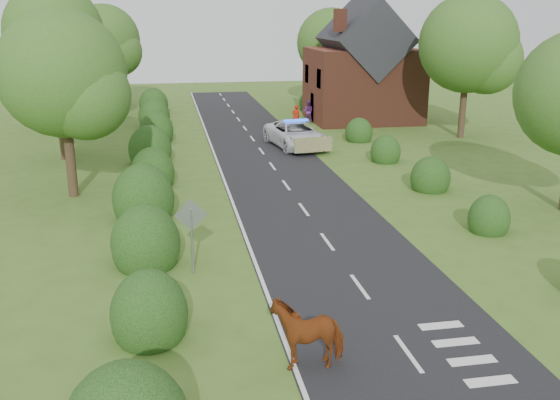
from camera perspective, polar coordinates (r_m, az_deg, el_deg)
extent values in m
plane|color=#476424|center=(19.57, 7.30, -7.91)|extent=(120.00, 120.00, 0.00)
cube|color=black|center=(33.39, -0.41, 2.69)|extent=(6.00, 70.00, 0.02)
cube|color=white|center=(16.23, 11.64, -13.56)|extent=(0.12, 1.80, 0.01)
cube|color=white|center=(19.56, 7.30, -7.85)|extent=(0.12, 1.80, 0.01)
cube|color=white|center=(23.10, 4.34, -3.81)|extent=(0.12, 1.80, 0.01)
cube|color=white|center=(26.78, 2.19, -0.86)|extent=(0.12, 1.80, 0.01)
cube|color=white|center=(30.53, 0.57, 1.37)|extent=(0.12, 1.80, 0.01)
cube|color=white|center=(34.34, -0.70, 3.12)|extent=(0.12, 1.80, 0.01)
cube|color=white|center=(38.19, -1.71, 4.51)|extent=(0.12, 1.80, 0.01)
cube|color=white|center=(42.07, -2.54, 5.64)|extent=(0.12, 1.80, 0.01)
cube|color=white|center=(45.97, -3.24, 6.58)|extent=(0.12, 1.80, 0.01)
cube|color=white|center=(49.88, -3.82, 7.38)|extent=(0.12, 1.80, 0.01)
cube|color=white|center=(53.81, -4.32, 8.05)|extent=(0.12, 1.80, 0.01)
cube|color=white|center=(57.75, -4.76, 8.64)|extent=(0.12, 1.80, 0.01)
cube|color=white|center=(61.69, -5.14, 9.15)|extent=(0.12, 1.80, 0.01)
cube|color=white|center=(65.64, -5.48, 9.59)|extent=(0.12, 1.80, 0.01)
cube|color=white|center=(33.02, -5.37, 2.49)|extent=(0.12, 70.00, 0.01)
cube|color=white|center=(15.64, 18.69, -15.42)|extent=(1.20, 0.35, 0.01)
cube|color=white|center=(16.30, 17.15, -13.85)|extent=(1.20, 0.35, 0.01)
cube|color=white|center=(16.99, 15.75, -12.39)|extent=(1.20, 0.35, 0.01)
cube|color=white|center=(17.70, 14.48, -11.05)|extent=(1.20, 0.35, 0.01)
ellipsoid|color=black|center=(16.68, -11.86, -10.21)|extent=(2.00, 2.10, 2.40)
ellipsoid|color=black|center=(21.24, -12.18, -3.97)|extent=(2.30, 2.41, 2.70)
ellipsoid|color=black|center=(25.97, -12.38, 0.04)|extent=(2.50, 2.62, 3.00)
ellipsoid|color=black|center=(30.82, -11.56, 2.45)|extent=(2.10, 2.20, 2.50)
ellipsoid|color=black|center=(35.68, -11.79, 4.51)|extent=(2.40, 2.52, 2.80)
ellipsoid|color=black|center=(41.57, -11.24, 6.17)|extent=(2.20, 2.31, 2.60)
ellipsoid|color=black|center=(47.49, -11.43, 7.49)|extent=(2.30, 2.41, 2.70)
ellipsoid|color=black|center=(53.42, -11.47, 8.51)|extent=(2.40, 2.52, 2.80)
ellipsoid|color=black|center=(25.27, 18.56, -1.65)|extent=(1.60, 1.68, 1.90)
ellipsoid|color=black|center=(30.49, 13.58, 1.95)|extent=(1.90, 2.00, 2.10)
ellipsoid|color=black|center=(35.86, 9.62, 4.33)|extent=(1.70, 1.78, 2.00)
ellipsoid|color=black|center=(41.52, 7.22, 6.11)|extent=(1.80, 1.89, 2.00)
ellipsoid|color=black|center=(54.81, 2.62, 8.80)|extent=(1.70, 1.78, 2.00)
cylinder|color=#332316|center=(29.87, -18.66, 4.00)|extent=(0.44, 0.44, 3.96)
sphere|color=#35541E|center=(29.34, -19.32, 10.87)|extent=(5.60, 5.60, 5.60)
sphere|color=#487F2B|center=(28.75, -17.36, 9.13)|extent=(3.92, 3.92, 3.92)
cylinder|color=#332316|center=(37.89, -19.30, 6.32)|extent=(0.44, 0.44, 3.74)
sphere|color=#35541E|center=(37.48, -19.81, 11.43)|extent=(5.60, 5.60, 5.60)
sphere|color=#487F2B|center=(36.86, -18.29, 10.16)|extent=(3.92, 3.92, 3.92)
cylinder|color=#332316|center=(47.82, -19.44, 8.97)|extent=(0.44, 0.44, 4.84)
sphere|color=#35541E|center=(47.50, -19.97, 14.22)|extent=(6.80, 6.80, 6.80)
sphere|color=#487F2B|center=(46.70, -18.49, 12.97)|extent=(4.76, 4.76, 4.76)
cylinder|color=#332316|center=(57.43, -15.46, 10.13)|extent=(0.44, 0.44, 4.18)
sphere|color=#35541E|center=(57.16, -15.76, 13.91)|extent=(6.00, 6.00, 6.00)
sphere|color=#487F2B|center=(56.52, -14.65, 13.00)|extent=(4.20, 4.20, 4.20)
cylinder|color=#332316|center=(43.96, 16.39, 8.34)|extent=(0.44, 0.44, 4.40)
sphere|color=#35541E|center=(43.60, 16.83, 13.54)|extent=(6.40, 6.40, 6.40)
sphere|color=#487F2B|center=(43.61, 18.44, 12.08)|extent=(4.48, 4.48, 4.48)
cylinder|color=#332316|center=(57.14, 4.57, 10.53)|extent=(0.44, 0.44, 3.96)
sphere|color=#35541E|center=(56.87, 4.66, 14.14)|extent=(6.00, 6.00, 6.00)
sphere|color=#487F2B|center=(56.62, 5.85, 13.18)|extent=(4.20, 4.20, 4.20)
cylinder|color=gray|center=(20.17, -8.04, -3.79)|extent=(0.08, 0.08, 2.20)
cube|color=gray|center=(19.88, -8.15, -1.36)|extent=(1.06, 0.04, 1.06)
cube|color=brown|center=(49.56, 7.55, 10.39)|extent=(8.00, 7.00, 5.50)
cube|color=black|center=(49.31, 7.71, 14.38)|extent=(5.94, 7.40, 5.94)
cube|color=brown|center=(46.64, 5.52, 16.04)|extent=(0.80, 0.80, 1.60)
imported|color=maroon|center=(15.32, 2.54, -12.25)|extent=(2.00, 1.10, 1.40)
imported|color=silver|center=(39.26, 1.44, 6.01)|extent=(3.56, 6.14, 1.61)
cube|color=yellow|center=(36.61, 3.08, 5.07)|extent=(2.38, 0.44, 0.88)
cube|color=blue|center=(39.10, 1.45, 7.28)|extent=(1.62, 0.53, 0.14)
imported|color=#AB190B|center=(45.91, 1.47, 7.63)|extent=(0.65, 0.46, 1.69)
imported|color=#602773|center=(48.42, 2.58, 8.08)|extent=(0.97, 0.85, 1.68)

